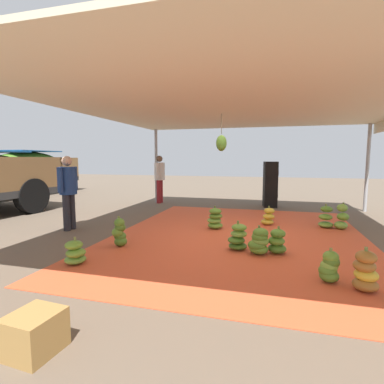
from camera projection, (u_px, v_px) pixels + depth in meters
ground_plane at (106, 227)px, 6.76m from camera, size 40.00×40.00×0.00m
tarp_orange at (238, 236)px, 5.98m from camera, size 6.37×4.90×0.01m
tent_canopy at (245, 107)px, 5.68m from camera, size 8.00×7.00×2.62m
banana_bunch_0 at (268, 217)px, 6.93m from camera, size 0.39×0.40×0.45m
banana_bunch_1 at (326, 218)px, 6.64m from camera, size 0.40×0.40×0.54m
banana_bunch_2 at (215, 219)px, 6.55m from camera, size 0.43×0.45×0.51m
banana_bunch_3 at (238, 238)px, 5.04m from camera, size 0.42×0.42×0.50m
banana_bunch_4 at (259, 242)px, 4.79m from camera, size 0.43×0.45×0.47m
banana_bunch_5 at (277, 242)px, 4.85m from camera, size 0.34×0.34×0.45m
banana_bunch_6 at (329, 267)px, 3.73m from camera, size 0.31×0.33×0.43m
banana_bunch_7 at (120, 233)px, 5.23m from camera, size 0.34×0.32×0.54m
banana_bunch_8 at (75, 253)px, 4.34m from camera, size 0.38×0.38×0.41m
banana_bunch_9 at (366, 272)px, 3.47m from camera, size 0.40×0.39×0.52m
banana_bunch_10 at (342, 218)px, 6.49m from camera, size 0.37×0.39×0.59m
cargo_truck_far at (1, 167)px, 11.59m from camera, size 6.26×2.45×2.40m
worker_0 at (160, 175)px, 10.37m from camera, size 0.61×0.37×1.66m
worker_1 at (68, 187)px, 6.40m from camera, size 0.59×0.36×1.61m
speaker_stack at (270, 184)px, 9.52m from camera, size 0.58×0.49×1.46m
crate_0 at (35, 333)px, 2.37m from camera, size 0.42×0.39×0.33m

